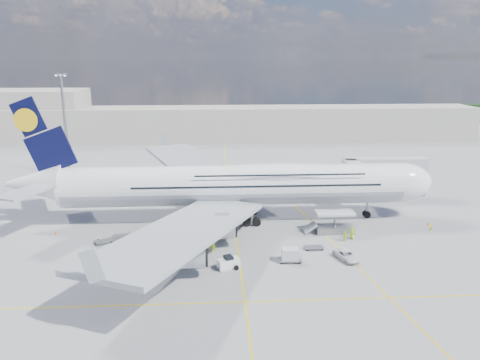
{
  "coord_description": "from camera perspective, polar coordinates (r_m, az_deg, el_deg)",
  "views": [
    {
      "loc": [
        -3.58,
        -71.93,
        29.4
      ],
      "look_at": [
        1.0,
        8.0,
        8.21
      ],
      "focal_mm": 35.0,
      "sensor_mm": 36.0,
      "label": 1
    }
  ],
  "objects": [
    {
      "name": "ground",
      "position": [
        77.79,
        -0.4,
        -7.38
      ],
      "size": [
        300.0,
        300.0,
        0.0
      ],
      "primitive_type": "plane",
      "color": "gray",
      "rests_on": "ground"
    },
    {
      "name": "taxi_line_main",
      "position": [
        77.79,
        -0.4,
        -7.38
      ],
      "size": [
        0.25,
        220.0,
        0.01
      ],
      "primitive_type": "cube",
      "color": "#DDBD0B",
      "rests_on": "ground"
    },
    {
      "name": "taxi_line_cross",
      "position": [
        59.78,
        0.6,
        -14.63
      ],
      "size": [
        120.0,
        0.25,
        0.01
      ],
      "primitive_type": "cube",
      "color": "#DDBD0B",
      "rests_on": "ground"
    },
    {
      "name": "taxi_line_diag",
      "position": [
        88.8,
        8.36,
        -4.67
      ],
      "size": [
        14.16,
        99.06,
        0.01
      ],
      "primitive_type": "cube",
      "rotation": [
        0.0,
        0.0,
        0.14
      ],
      "color": "#DDBD0B",
      "rests_on": "ground"
    },
    {
      "name": "airliner",
      "position": [
        85.06,
        -0.57,
        -0.54
      ],
      "size": [
        77.26,
        79.15,
        23.71
      ],
      "color": "white",
      "rests_on": "ground"
    },
    {
      "name": "jet_bridge",
      "position": [
        101.23,
        16.08,
        1.36
      ],
      "size": [
        18.8,
        12.1,
        8.5
      ],
      "color": "#B7B7BC",
      "rests_on": "ground"
    },
    {
      "name": "cargo_loader",
      "position": [
        82.51,
        11.29,
        -5.43
      ],
      "size": [
        8.53,
        3.2,
        3.67
      ],
      "color": "silver",
      "rests_on": "ground"
    },
    {
      "name": "light_mast",
      "position": [
        123.54,
        -20.52,
        6.36
      ],
      "size": [
        3.0,
        0.7,
        25.5
      ],
      "color": "gray",
      "rests_on": "ground"
    },
    {
      "name": "terminal",
      "position": [
        168.6,
        -2.04,
        6.84
      ],
      "size": [
        180.0,
        16.0,
        12.0
      ],
      "primitive_type": "cube",
      "color": "#B2AD9E",
      "rests_on": "ground"
    },
    {
      "name": "hangar",
      "position": [
        185.44,
        -24.45,
        7.19
      ],
      "size": [
        40.0,
        22.0,
        18.0
      ],
      "primitive_type": "cube",
      "color": "#B2AD9E",
      "rests_on": "ground"
    },
    {
      "name": "tree_line",
      "position": [
        217.85,
        8.37,
        7.97
      ],
      "size": [
        160.0,
        6.0,
        8.0
      ],
      "primitive_type": "cube",
      "color": "#193814",
      "rests_on": "ground"
    },
    {
      "name": "dolly_row_a",
      "position": [
        79.71,
        -16.15,
        -7.17
      ],
      "size": [
        3.5,
        2.8,
        0.45
      ],
      "rotation": [
        0.0,
        0.0,
        0.44
      ],
      "color": "gray",
      "rests_on": "ground"
    },
    {
      "name": "dolly_row_b",
      "position": [
        74.69,
        -10.07,
        -7.79
      ],
      "size": [
        3.22,
        2.54,
        1.81
      ],
      "rotation": [
        0.0,
        0.0,
        -0.41
      ],
      "color": "gray",
      "rests_on": "ground"
    },
    {
      "name": "dolly_row_c",
      "position": [
        69.05,
        -6.19,
        -9.67
      ],
      "size": [
        2.65,
        1.51,
        1.63
      ],
      "rotation": [
        0.0,
        0.0,
        0.05
      ],
      "color": "gray",
      "rests_on": "ground"
    },
    {
      "name": "dolly_back",
      "position": [
        81.41,
        -14.21,
        -6.58
      ],
      "size": [
        3.15,
        2.4,
        0.41
      ],
      "rotation": [
        0.0,
        0.0,
        0.36
      ],
      "color": "gray",
      "rests_on": "ground"
    },
    {
      "name": "dolly_nose_far",
      "position": [
        70.09,
        6.12,
        -9.05
      ],
      "size": [
        3.39,
        1.9,
        2.11
      ],
      "rotation": [
        0.0,
        0.0,
        -0.04
      ],
      "color": "gray",
      "rests_on": "ground"
    },
    {
      "name": "dolly_nose_near",
      "position": [
        75.29,
        9.0,
        -8.08
      ],
      "size": [
        3.0,
        1.65,
        0.43
      ],
      "rotation": [
        0.0,
        0.0,
        0.02
      ],
      "color": "gray",
      "rests_on": "ground"
    },
    {
      "name": "baggage_tug",
      "position": [
        67.84,
        -1.41,
        -10.07
      ],
      "size": [
        3.41,
        2.46,
        1.93
      ],
      "rotation": [
        0.0,
        0.0,
        0.37
      ],
      "color": "silver",
      "rests_on": "ground"
    },
    {
      "name": "catering_truck_inner",
      "position": [
        110.86,
        -6.9,
        0.33
      ],
      "size": [
        6.85,
        3.23,
        3.95
      ],
      "rotation": [
        0.0,
        0.0,
        -0.14
      ],
      "color": "gray",
      "rests_on": "ground"
    },
    {
      "name": "catering_truck_outer",
      "position": [
        112.83,
        -8.63,
        0.53
      ],
      "size": [
        6.83,
        2.74,
        4.05
      ],
      "rotation": [
        0.0,
        0.0,
        -0.04
      ],
      "color": "gray",
      "rests_on": "ground"
    },
    {
      "name": "service_van",
      "position": [
        72.35,
        12.85,
        -8.98
      ],
      "size": [
        3.61,
        5.25,
        1.33
      ],
      "primitive_type": "imported",
      "rotation": [
        0.0,
        0.0,
        0.32
      ],
      "color": "silver",
      "rests_on": "ground"
    },
    {
      "name": "crew_nose",
      "position": [
        87.84,
        22.26,
        -5.33
      ],
      "size": [
        0.69,
        0.58,
        1.6
      ],
      "primitive_type": "imported",
      "rotation": [
        0.0,
        0.0,
        0.41
      ],
      "color": "#D7EB18",
      "rests_on": "ground"
    },
    {
      "name": "crew_loader",
      "position": [
        78.81,
        12.64,
        -6.76
      ],
      "size": [
        1.1,
        1.1,
        1.8
      ],
      "primitive_type": "imported",
      "rotation": [
        0.0,
        0.0,
        -0.8
      ],
      "color": "#AEEF19",
      "rests_on": "ground"
    },
    {
      "name": "crew_wing",
      "position": [
        78.35,
        -4.81,
        -6.6
      ],
      "size": [
        0.52,
        1.04,
        1.7
      ],
      "primitive_type": "imported",
      "rotation": [
        0.0,
        0.0,
        1.68
      ],
      "color": "#A3F81A",
      "rests_on": "ground"
    },
    {
      "name": "crew_van",
      "position": [
        80.37,
        13.53,
        -6.31
      ],
      "size": [
        1.04,
        1.15,
        1.97
      ],
      "primitive_type": "imported",
      "rotation": [
        0.0,
        0.0,
        2.12
      ],
      "color": "#C2EA18",
      "rests_on": "ground"
    },
    {
      "name": "crew_tug",
      "position": [
        73.02,
        -3.3,
        -8.2
      ],
      "size": [
        1.26,
        0.92,
        1.75
      ],
      "primitive_type": "imported",
      "rotation": [
        0.0,
        0.0,
        0.27
      ],
      "color": "#C0FC1A",
      "rests_on": "ground"
    },
    {
      "name": "cone_nose",
      "position": [
        91.0,
        21.94,
        -4.97
      ],
      "size": [
        0.43,
        0.43,
        0.55
      ],
      "color": "#E4560C",
      "rests_on": "ground"
    },
    {
      "name": "cone_wing_left_inner",
      "position": [
        107.23,
        -8.96,
        -1.14
      ],
      "size": [
        0.42,
        0.42,
        0.53
      ],
      "color": "#E4560C",
      "rests_on": "ground"
    },
    {
      "name": "cone_wing_left_outer",
      "position": [
        109.78,
        -11.2,
        -0.88
      ],
      "size": [
        0.38,
        0.38,
        0.48
      ],
      "color": "#E4560C",
      "rests_on": "ground"
    },
    {
      "name": "cone_wing_right_inner",
      "position": [
        69.65,
        -10.19,
        -10.12
      ],
      "size": [
        0.5,
        0.5,
        0.64
      ],
      "color": "#E4560C",
      "rests_on": "ground"
    },
    {
      "name": "cone_wing_right_outer",
      "position": [
        64.4,
        -11.83,
        -12.39
      ],
      "size": [
        0.49,
        0.49,
        0.62
      ],
      "color": "#E4560C",
      "rests_on": "ground"
    },
    {
      "name": "cone_tail",
      "position": [
        86.37,
        -21.53,
        -5.98
      ],
      "size": [
        0.43,
        0.43,
        0.55
      ],
      "color": "#E4560C",
      "rests_on": "ground"
    }
  ]
}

